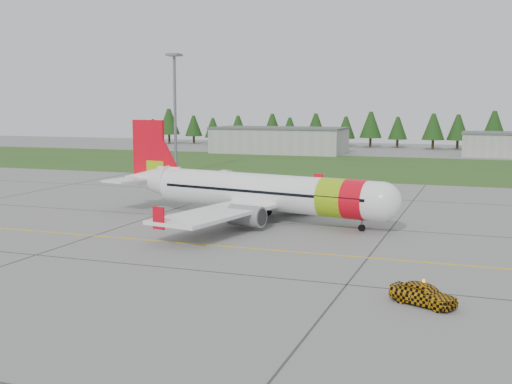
% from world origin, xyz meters
% --- Properties ---
extents(ground, '(320.00, 320.00, 0.00)m').
position_xyz_m(ground, '(0.00, 0.00, 0.00)').
color(ground, gray).
rests_on(ground, ground).
extents(aircraft, '(33.18, 31.06, 10.15)m').
position_xyz_m(aircraft, '(-3.56, 20.81, 2.93)').
color(aircraft, white).
rests_on(aircraft, ground).
extents(follow_me_car, '(1.96, 2.08, 4.09)m').
position_xyz_m(follow_me_car, '(15.18, -2.74, 2.04)').
color(follow_me_car, '#E49E0C').
rests_on(follow_me_car, ground).
extents(service_van, '(1.75, 1.71, 3.93)m').
position_xyz_m(service_van, '(-21.73, 54.92, 1.97)').
color(service_van, silver).
rests_on(service_van, ground).
extents(grass_strip, '(320.00, 50.00, 0.03)m').
position_xyz_m(grass_strip, '(0.00, 82.00, 0.01)').
color(grass_strip, '#30561E').
rests_on(grass_strip, ground).
extents(taxi_guideline, '(120.00, 0.25, 0.02)m').
position_xyz_m(taxi_guideline, '(0.00, 8.00, 0.01)').
color(taxi_guideline, gold).
rests_on(taxi_guideline, ground).
extents(hangar_west, '(32.00, 14.00, 6.00)m').
position_xyz_m(hangar_west, '(-30.00, 110.00, 3.00)').
color(hangar_west, '#A8A8A3').
rests_on(hangar_west, ground).
extents(floodlight_mast, '(0.50, 0.50, 20.00)m').
position_xyz_m(floodlight_mast, '(-32.00, 58.00, 10.00)').
color(floodlight_mast, slate).
rests_on(floodlight_mast, ground).
extents(treeline, '(160.00, 8.00, 10.00)m').
position_xyz_m(treeline, '(0.00, 138.00, 5.00)').
color(treeline, '#1C3F14').
rests_on(treeline, ground).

